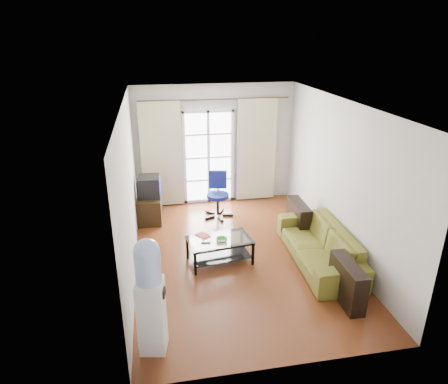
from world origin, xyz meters
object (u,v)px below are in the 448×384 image
object	(u,v)px
sofa	(319,245)
crt_tv	(148,186)
coffee_table	(220,247)
tv_stand	(150,209)
water_cooler	(150,295)
task_chair	(218,203)

from	to	relation	value
sofa	crt_tv	size ratio (longest dim) A/B	4.47
coffee_table	tv_stand	bearing A→B (deg)	121.77
coffee_table	crt_tv	bearing A→B (deg)	121.18
water_cooler	tv_stand	bearing A→B (deg)	100.56
tv_stand	water_cooler	distance (m)	3.80
crt_tv	coffee_table	bearing A→B (deg)	-56.11
coffee_table	crt_tv	distance (m)	2.29
tv_stand	crt_tv	bearing A→B (deg)	90.34
crt_tv	task_chair	size ratio (longest dim) A/B	0.51
task_chair	tv_stand	bearing A→B (deg)	-170.92
sofa	task_chair	size ratio (longest dim) A/B	2.27
coffee_table	tv_stand	size ratio (longest dim) A/B	1.56
sofa	water_cooler	distance (m)	3.30
sofa	water_cooler	bearing A→B (deg)	-59.47
sofa	coffee_table	world-z (taller)	sofa
tv_stand	task_chair	xyz separation A→B (m)	(1.44, -0.03, 0.02)
crt_tv	water_cooler	xyz separation A→B (m)	(-0.00, -3.80, 0.06)
water_cooler	coffee_table	bearing A→B (deg)	68.76
sofa	water_cooler	size ratio (longest dim) A/B	1.42
coffee_table	water_cooler	size ratio (longest dim) A/B	0.74
sofa	crt_tv	distance (m)	3.64
tv_stand	crt_tv	xyz separation A→B (m)	(0.00, 0.04, 0.48)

